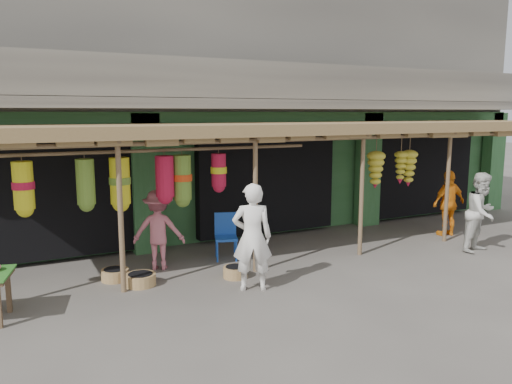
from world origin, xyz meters
name	(u,v)px	position (x,y,z in m)	size (l,w,h in m)	color
ground	(315,258)	(0.00, 0.00, 0.00)	(80.00, 80.00, 0.00)	#514C47
building	(223,100)	(0.00, 4.87, 3.37)	(16.40, 6.80, 7.00)	gray
awning	(290,133)	(-0.17, 0.80, 2.57)	(14.00, 2.70, 2.79)	brown
blue_chair	(226,233)	(-1.66, 0.85, 0.53)	(0.58, 0.58, 0.95)	#1B4CB4
basket_left	(115,275)	(-4.01, 0.47, 0.10)	(0.49, 0.49, 0.20)	#9D8347
basket_mid	(141,280)	(-3.67, -0.01, 0.10)	(0.54, 0.54, 0.21)	#8C603F
basket_right	(235,272)	(-2.00, -0.37, 0.10)	(0.45, 0.45, 0.20)	olive
person_front	(252,237)	(-2.00, -1.08, 0.93)	(0.67, 0.44, 1.85)	white
person_right	(482,212)	(3.51, -1.17, 0.87)	(0.85, 0.66, 1.74)	beige
person_vendor	(449,203)	(4.00, 0.18, 0.81)	(0.95, 0.40, 1.62)	orange
person_shopper	(159,230)	(-3.10, 0.78, 0.77)	(1.00, 0.58, 1.55)	#C16675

